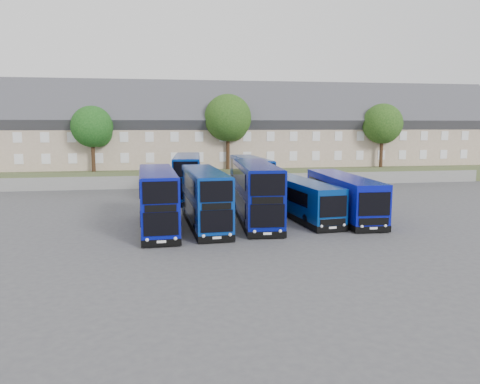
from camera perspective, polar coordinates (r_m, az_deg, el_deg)
name	(u,v)px	position (r m, az deg, el deg)	size (l,w,h in m)	color
ground	(250,231)	(33.22, 1.28, -4.74)	(120.00, 120.00, 0.00)	#45454A
retaining_wall	(213,181)	(56.53, -3.26, 1.38)	(70.00, 0.40, 1.50)	slate
earth_bank	(206,171)	(66.39, -4.21, 2.60)	(80.00, 20.00, 2.00)	#535A33
terrace_row	(253,131)	(62.97, 1.57, 7.42)	(66.00, 10.40, 11.20)	tan
dd_front_left	(158,201)	(33.79, -10.01, -1.06)	(2.89, 10.76, 4.24)	#080F94
dd_front_mid	(205,199)	(34.24, -4.30, -0.91)	(2.92, 10.53, 4.14)	navy
dd_front_right	(256,194)	(35.76, 1.97, -0.23)	(3.32, 11.42, 4.48)	#060F77
dd_rear_left	(187,178)	(47.46, -6.43, 1.73)	(3.37, 11.14, 4.37)	navy
dd_rear_right	(251,178)	(47.76, 1.34, 1.67)	(2.82, 10.43, 4.10)	navy
coach_east_a	(302,200)	(37.71, 7.59, -0.96)	(3.39, 11.27, 3.03)	navy
coach_east_b	(343,197)	(38.80, 12.45, -0.59)	(2.97, 12.34, 3.35)	#080FA1
tree_west	(93,128)	(57.43, -17.43, 7.43)	(4.80, 4.80, 7.65)	#382314
tree_mid	(229,120)	(57.99, -1.36, 8.80)	(5.76, 5.76, 9.18)	#382314
tree_east	(383,125)	(63.51, 17.05, 7.79)	(5.12, 5.12, 8.16)	#382314
tree_far	(399,123)	(72.48, 18.86, 7.98)	(5.44, 5.44, 8.67)	#382314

